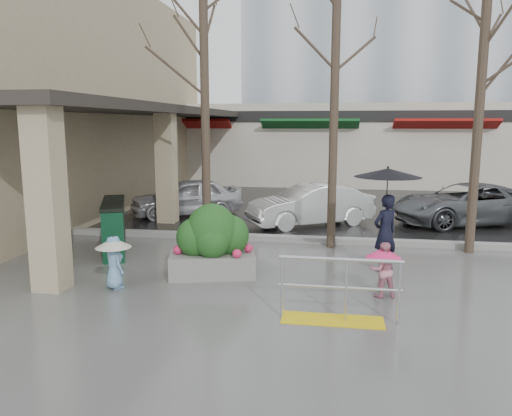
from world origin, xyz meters
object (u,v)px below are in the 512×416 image
(news_boxes, at_px, (114,227))
(car_b, at_px, (310,205))
(child_blue, at_px, (114,256))
(car_a, at_px, (187,197))
(handrail, at_px, (337,298))
(tree_west, at_px, (204,40))
(car_c, at_px, (466,204))
(woman, at_px, (386,204))
(tree_midwest, at_px, (336,30))
(child_pink, at_px, (383,265))
(tree_mideast, at_px, (484,43))
(planter, at_px, (213,242))

(news_boxes, xyz_separation_m, car_b, (4.48, 3.98, 0.01))
(child_blue, relative_size, car_a, 0.27)
(handrail, distance_m, tree_west, 7.52)
(car_b, xyz_separation_m, car_c, (4.72, 0.94, 0.00))
(woman, relative_size, news_boxes, 0.99)
(tree_midwest, bearing_deg, child_blue, -135.64)
(car_c, bearing_deg, child_pink, -42.51)
(child_blue, height_order, news_boxes, news_boxes)
(tree_mideast, height_order, child_pink, tree_mideast)
(child_pink, relative_size, car_c, 0.22)
(tree_mideast, relative_size, planter, 3.50)
(handrail, distance_m, child_pink, 1.51)
(tree_west, height_order, car_c, tree_west)
(child_blue, height_order, car_b, car_b)
(woman, bearing_deg, car_a, -80.69)
(tree_west, xyz_separation_m, car_b, (2.54, 2.64, -4.45))
(tree_west, relative_size, child_blue, 6.69)
(car_a, bearing_deg, woman, 17.18)
(tree_mideast, height_order, planter, tree_mideast)
(child_blue, bearing_deg, woman, -116.55)
(handrail, height_order, car_a, car_a)
(child_pink, xyz_separation_m, child_blue, (-4.93, -0.34, 0.04))
(child_pink, xyz_separation_m, car_b, (-1.63, 6.18, 0.04))
(child_blue, distance_m, car_a, 7.56)
(child_pink, bearing_deg, car_b, -89.23)
(planter, bearing_deg, car_a, 111.46)
(tree_mideast, distance_m, car_a, 9.89)
(planter, height_order, car_a, planter)
(planter, distance_m, car_a, 6.93)
(woman, bearing_deg, planter, -22.63)
(tree_west, bearing_deg, tree_mideast, 0.00)
(handrail, height_order, tree_west, tree_west)
(news_boxes, xyz_separation_m, car_a, (0.27, 4.97, 0.01))
(planter, relative_size, news_boxes, 0.83)
(woman, xyz_separation_m, news_boxes, (-6.28, 0.50, -0.80))
(child_blue, bearing_deg, tree_mideast, -110.22)
(woman, distance_m, child_blue, 5.55)
(news_boxes, distance_m, car_c, 10.43)
(car_c, bearing_deg, planter, -63.98)
(tree_midwest, height_order, tree_mideast, tree_midwest)
(handrail, xyz_separation_m, planter, (-2.49, 1.98, 0.34))
(tree_midwest, distance_m, child_blue, 7.21)
(child_blue, xyz_separation_m, car_c, (8.02, 7.46, -0.00))
(planter, bearing_deg, tree_west, 107.12)
(car_a, relative_size, car_b, 0.97)
(tree_mideast, distance_m, child_blue, 9.26)
(tree_west, xyz_separation_m, woman, (4.34, -1.84, -3.66))
(child_blue, bearing_deg, tree_west, -59.45)
(news_boxes, bearing_deg, woman, -27.84)
(child_pink, xyz_separation_m, planter, (-3.30, 0.72, 0.12))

